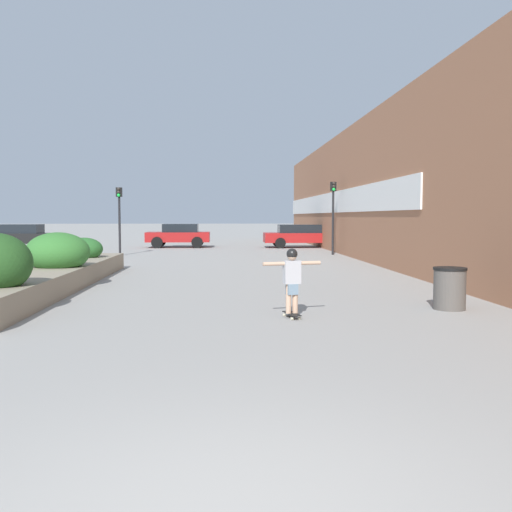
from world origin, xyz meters
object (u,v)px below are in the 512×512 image
object	(u,v)px
skateboarder	(292,274)
traffic_light_right	(333,205)
car_center_right	(302,235)
trash_bin	(450,288)
traffic_light_left	(119,209)
skateboard	(292,314)
car_center_left	(21,236)
car_leftmost	(427,234)
car_rightmost	(179,235)

from	to	relation	value
skateboarder	traffic_light_right	distance (m)	17.94
car_center_right	traffic_light_right	distance (m)	6.98
trash_bin	traffic_light_left	size ratio (longest dim) A/B	0.26
skateboard	skateboarder	xyz separation A→B (m)	(-0.00, -0.00, 0.76)
car_center_right	car_center_left	bearing A→B (deg)	-87.93
traffic_light_right	car_leftmost	bearing A→B (deg)	41.99
skateboard	car_center_right	xyz separation A→B (m)	(3.55, 24.14, 0.68)
skateboard	car_rightmost	distance (m)	25.06
skateboarder	car_center_right	world-z (taller)	car_center_right
car_leftmost	car_center_right	xyz separation A→B (m)	(-7.68, 0.37, -0.06)
traffic_light_left	traffic_light_right	bearing A→B (deg)	-0.32
traffic_light_right	car_center_right	bearing A→B (deg)	94.99
traffic_light_right	skateboard	bearing A→B (deg)	-103.38
car_center_left	car_rightmost	distance (m)	9.17
trash_bin	traffic_light_left	distance (m)	19.33
car_center_right	traffic_light_right	size ratio (longest dim) A/B	1.33
skateboard	car_center_right	distance (m)	24.40
skateboard	traffic_light_left	bearing A→B (deg)	95.92
trash_bin	car_center_right	xyz separation A→B (m)	(0.22, 23.36, 0.31)
car_leftmost	traffic_light_right	xyz separation A→B (m)	(-7.09, -6.39, 1.63)
car_center_right	car_rightmost	distance (m)	7.57
car_rightmost	traffic_light_right	distance (m)	11.09
skateboarder	trash_bin	bearing A→B (deg)	-0.72
skateboard	traffic_light_left	xyz separation A→B (m)	(-6.30, 17.44, 2.19)
skateboard	traffic_light_right	world-z (taller)	traffic_light_right
trash_bin	car_center_left	xyz separation A→B (m)	(-16.42, 22.76, 0.33)
skateboarder	car_center_right	bearing A→B (deg)	67.72
car_rightmost	traffic_light_right	size ratio (longest dim) A/B	1.07
skateboarder	traffic_light_left	distance (m)	18.60
skateboarder	car_leftmost	xyz separation A→B (m)	(11.23, 23.77, -0.01)
trash_bin	car_leftmost	world-z (taller)	car_leftmost
skateboarder	traffic_light_right	bearing A→B (deg)	62.69
skateboard	car_center_left	distance (m)	26.94
traffic_light_left	car_leftmost	bearing A→B (deg)	19.85
car_rightmost	traffic_light_left	size ratio (longest dim) A/B	1.17
skateboard	trash_bin	world-z (taller)	trash_bin
car_rightmost	trash_bin	bearing A→B (deg)	-162.99
trash_bin	car_rightmost	xyz separation A→B (m)	(-7.33, 23.95, 0.34)
car_center_left	traffic_light_right	size ratio (longest dim) A/B	1.28
trash_bin	traffic_light_right	distance (m)	16.75
car_leftmost	traffic_light_left	world-z (taller)	traffic_light_left
skateboarder	car_center_left	distance (m)	26.93
car_leftmost	car_center_right	size ratio (longest dim) A/B	0.88
skateboarder	traffic_light_right	size ratio (longest dim) A/B	0.34
trash_bin	skateboard	bearing A→B (deg)	-166.80
traffic_light_right	traffic_light_left	bearing A→B (deg)	179.68
car_leftmost	car_center_left	bearing A→B (deg)	-89.44
skateboarder	traffic_light_left	size ratio (longest dim) A/B	0.37
car_rightmost	skateboarder	bearing A→B (deg)	-170.81
car_rightmost	traffic_light_left	distance (m)	7.78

